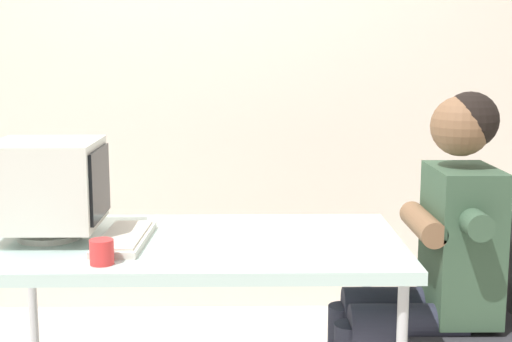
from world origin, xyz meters
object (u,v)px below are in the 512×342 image
Objects in this scene: office_chair at (480,316)px; keyboard at (125,238)px; crt_monitor at (48,185)px; desk at (193,252)px; person_seated at (432,255)px; desk_mug at (102,252)px.

keyboard is at bearing 179.35° from office_chair.
crt_monitor is 0.34m from keyboard.
office_chair is at bearing -2.72° from crt_monitor.
crt_monitor is 0.46× the size of office_chair.
desk is at bearing -3.11° from crt_monitor.
person_seated reaches higher than crt_monitor.
office_chair reaches higher than desk.
desk is 3.97× the size of crt_monitor.
office_chair is 1.36m from desk_mug.
crt_monitor is (-0.52, 0.03, 0.24)m from desk.
keyboard reaches higher than desk.
office_chair is 0.63× the size of person_seated.
office_chair is (1.28, -0.01, -0.29)m from keyboard.
keyboard is at bearing -172.58° from desk.
crt_monitor reaches higher than keyboard.
crt_monitor reaches higher than office_chair.
person_seated is at bearing -3.08° from crt_monitor.
desk is 0.25m from keyboard.
desk is at bearing 7.42° from keyboard.
crt_monitor is 0.43m from desk_mug.
desk_mug is (0.25, -0.32, -0.16)m from crt_monitor.
keyboard is at bearing -12.08° from crt_monitor.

